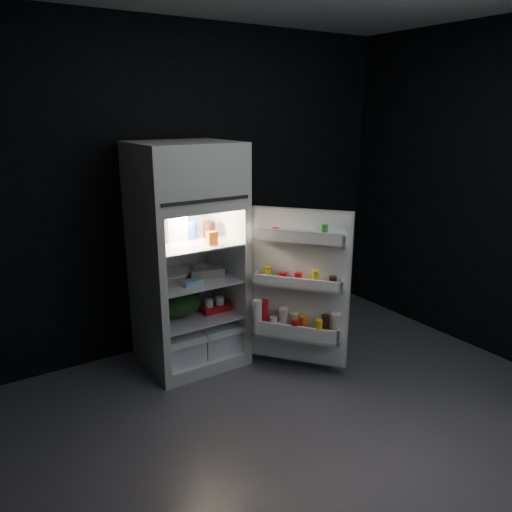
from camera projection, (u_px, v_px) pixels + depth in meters
floor at (308, 431)px, 3.24m from camera, size 4.00×3.40×0.00m
wall_back at (187, 190)px, 4.23m from camera, size 4.00×0.00×2.70m
refrigerator at (186, 248)px, 3.93m from camera, size 0.76×0.71×1.78m
fridge_door at (298, 291)px, 3.79m from camera, size 0.60×0.68×1.22m
milk_jug at (174, 225)px, 3.87m from camera, size 0.16×0.16×0.24m
mayo_jar at (190, 230)px, 3.92m from camera, size 0.14×0.14×0.14m
jam_jar at (209, 229)px, 3.97m from camera, size 0.11×0.11×0.13m
amber_bottle at (149, 229)px, 3.77m from camera, size 0.11×0.11×0.22m
small_carton at (212, 238)px, 3.76m from camera, size 0.08×0.06×0.10m
egg_carton at (207, 273)px, 3.95m from camera, size 0.28×0.16×0.07m
pie at (171, 275)px, 3.95m from camera, size 0.30×0.30×0.04m
flat_package at (193, 282)px, 3.79m from camera, size 0.18×0.10×0.04m
wrapped_pkg at (199, 268)px, 4.12m from camera, size 0.12×0.10×0.05m
produce_bag at (178, 304)px, 3.95m from camera, size 0.43×0.39×0.20m
yogurt_tray at (216, 308)px, 4.07m from camera, size 0.24×0.14×0.05m
small_can_red at (195, 299)px, 4.20m from camera, size 0.08×0.08×0.09m
small_can_silver at (208, 297)px, 4.25m from camera, size 0.07×0.07×0.09m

